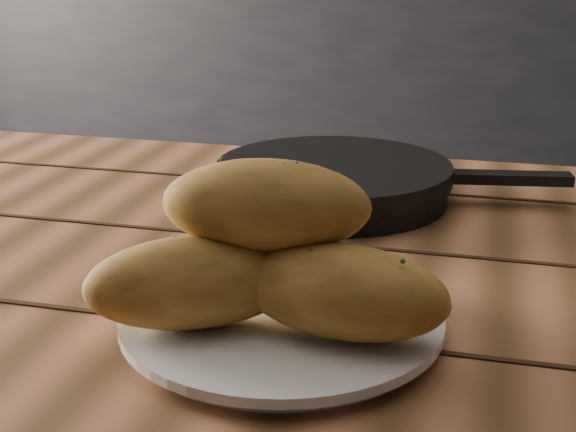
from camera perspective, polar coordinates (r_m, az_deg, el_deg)
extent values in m
cube|color=black|center=(3.08, 3.66, 7.91)|extent=(2.80, 0.60, 0.90)
cube|color=#9F5E3B|center=(0.73, 0.94, -6.24)|extent=(1.39, 0.94, 0.04)
cylinder|color=silver|center=(0.63, -0.45, -7.81)|extent=(0.23, 0.23, 0.01)
cylinder|color=silver|center=(0.63, -0.45, -7.16)|extent=(0.25, 0.25, 0.01)
ellipsoid|color=gold|center=(0.60, -6.71, -4.67)|extent=(0.18, 0.14, 0.07)
ellipsoid|color=gold|center=(0.58, 3.90, -5.37)|extent=(0.16, 0.09, 0.07)
ellipsoid|color=gold|center=(0.66, 0.36, -2.00)|extent=(0.13, 0.17, 0.07)
ellipsoid|color=gold|center=(0.59, -1.58, 0.78)|extent=(0.16, 0.09, 0.07)
cylinder|color=black|center=(0.95, 3.24, 2.04)|extent=(0.27, 0.27, 0.03)
cylinder|color=black|center=(0.94, 3.26, 3.21)|extent=(0.28, 0.28, 0.02)
cube|color=black|center=(0.96, 15.49, 2.63)|extent=(0.14, 0.05, 0.01)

